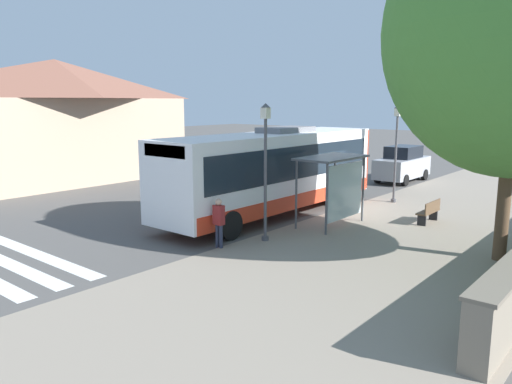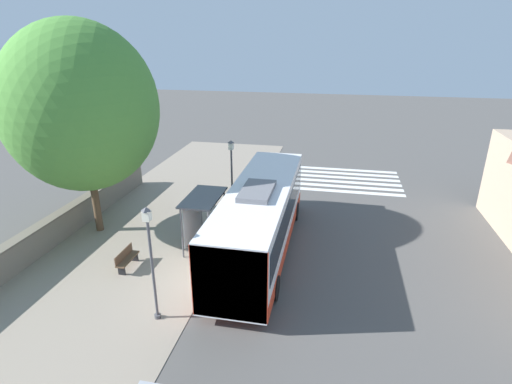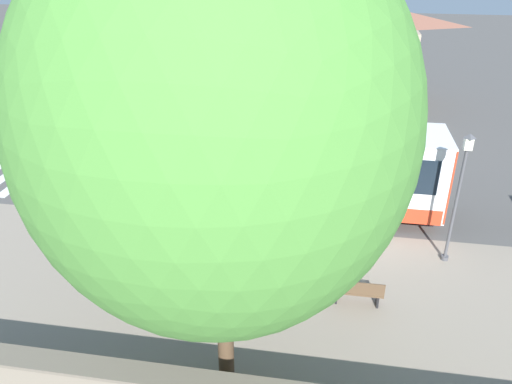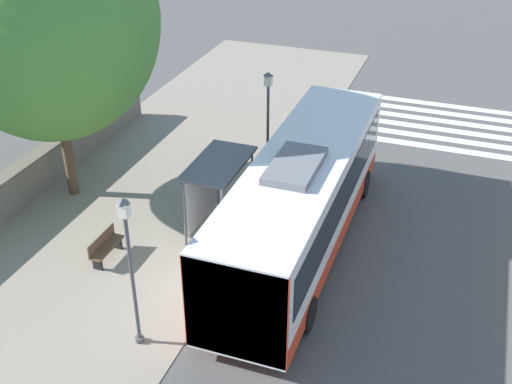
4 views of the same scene
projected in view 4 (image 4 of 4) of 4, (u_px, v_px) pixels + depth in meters
The scene contains 10 objects.
ground_plane at pixel (226, 279), 19.23m from camera, with size 120.00×120.00×0.00m, color #514F4C.
sidewalk_plaza at pixel (96, 249), 20.54m from camera, with size 9.00×44.00×0.02m.
crosswalk_stripes at pixel (443, 125), 28.79m from camera, with size 9.00×5.25×0.01m.
bus at pixel (301, 200), 19.66m from camera, with size 2.75×11.31×3.56m.
bus_shelter at pixel (214, 175), 20.44m from camera, with size 1.57×2.95×2.60m.
pedestrian at pixel (296, 150), 24.57m from camera, with size 0.34×0.22×1.60m.
bench at pixel (105, 247), 19.88m from camera, with size 0.40×1.47×0.88m.
street_lamp_near at pixel (268, 122), 22.58m from camera, with size 0.28×0.28×4.54m.
street_lamp_far at pixel (130, 262), 15.63m from camera, with size 0.28×0.28×4.43m.
shade_tree at pixel (45, 18), 20.34m from camera, with size 7.29×7.29×10.48m.
Camera 4 is at (6.01, -14.04, 12.02)m, focal length 45.00 mm.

